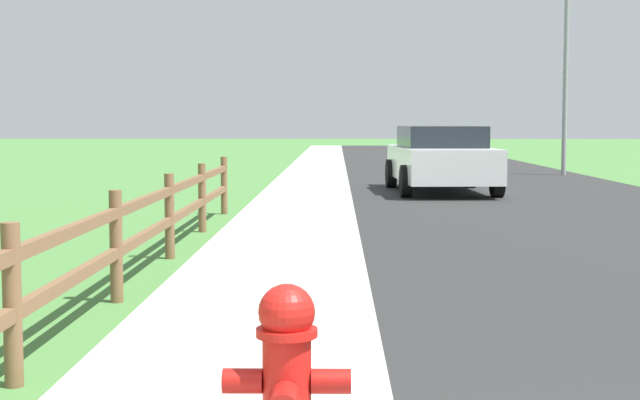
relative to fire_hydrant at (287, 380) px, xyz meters
name	(u,v)px	position (x,y,z in m)	size (l,w,h in m)	color
ground_plane	(347,176)	(0.53, 23.43, -0.46)	(120.00, 120.00, 0.00)	#467939
road_asphalt	(459,172)	(4.03, 25.43, -0.45)	(7.00, 66.00, 0.01)	#292929
curb_concrete	(251,172)	(-2.47, 25.43, -0.45)	(6.00, 66.00, 0.01)	#ADB4A5
grass_verge	(203,172)	(-3.97, 25.43, -0.45)	(5.00, 66.00, 0.00)	#467939
fire_hydrant	(287,380)	(0.00, 0.00, 0.00)	(0.55, 0.45, 0.87)	red
rail_fence	(146,221)	(-1.68, 5.33, 0.12)	(0.11, 13.08, 0.98)	brown
parked_suv_white	(441,158)	(2.53, 16.98, 0.31)	(2.29, 4.82, 1.47)	white
street_lamp	(570,34)	(7.01, 23.82, 3.65)	(1.17, 0.20, 6.99)	gray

